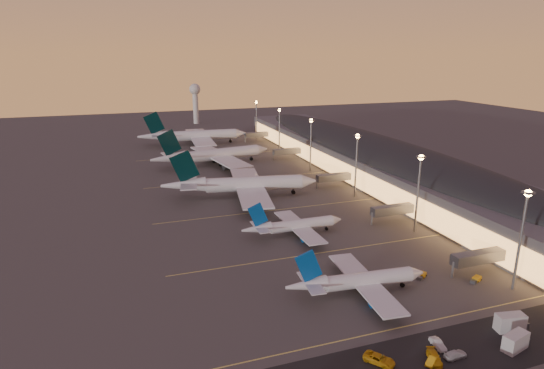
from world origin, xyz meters
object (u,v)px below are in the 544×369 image
(airliner_narrow_north, at_px, (293,226))
(radar_tower, at_px, (195,97))
(airliner_wide_near, at_px, (241,184))
(catering_truck_b, at_px, (516,342))
(airliner_narrow_south, at_px, (357,281))
(baggage_tug_b, at_px, (422,276))
(airliner_wide_mid, at_px, (213,155))
(service_van_d, at_px, (434,357))
(airliner_wide_far, at_px, (194,136))
(service_van_b, at_px, (379,359))
(service_van_f, at_px, (432,360))
(service_van_c, at_px, (438,344))
(baggage_tug_a, at_px, (476,279))
(service_van_e, at_px, (455,354))
(catering_truck_a, at_px, (512,323))

(airliner_narrow_north, xyz_separation_m, radar_tower, (12.73, 249.55, 18.70))
(airliner_narrow_north, distance_m, airliner_wide_near, 44.92)
(airliner_wide_near, xyz_separation_m, catering_truck_b, (25.26, -113.71, -3.55))
(airliner_narrow_south, distance_m, airliner_narrow_north, 39.49)
(baggage_tug_b, bearing_deg, airliner_wide_near, 73.78)
(airliner_wide_mid, xyz_separation_m, service_van_d, (7.05, -168.71, -4.58))
(airliner_wide_far, bearing_deg, service_van_b, -87.55)
(service_van_f, bearing_deg, airliner_wide_far, 148.27)
(airliner_narrow_south, height_order, service_van_c, airliner_narrow_south)
(service_van_c, bearing_deg, service_van_d, -130.53)
(catering_truck_b, bearing_deg, baggage_tug_b, 74.01)
(airliner_narrow_south, relative_size, airliner_wide_far, 0.53)
(airliner_narrow_south, height_order, baggage_tug_a, airliner_narrow_south)
(airliner_narrow_north, relative_size, baggage_tug_b, 8.82)
(service_van_e, bearing_deg, service_van_d, 80.13)
(service_van_b, bearing_deg, baggage_tug_b, 5.74)
(airliner_wide_far, distance_m, service_van_b, 224.55)
(airliner_wide_far, distance_m, service_van_e, 228.24)
(catering_truck_b, relative_size, service_van_e, 1.36)
(airliner_narrow_north, distance_m, airliner_wide_far, 160.55)
(airliner_wide_near, height_order, catering_truck_a, airliner_wide_near)
(catering_truck_b, xyz_separation_m, service_van_b, (-27.93, 5.13, -0.82))
(airliner_wide_mid, height_order, service_van_b, airliner_wide_mid)
(airliner_narrow_north, relative_size, service_van_d, 6.67)
(airliner_wide_near, distance_m, baggage_tug_b, 86.75)
(baggage_tug_b, bearing_deg, radar_tower, 57.74)
(baggage_tug_b, height_order, service_van_c, service_van_c)
(catering_truck_a, bearing_deg, service_van_b, -169.29)
(airliner_narrow_north, relative_size, service_van_c, 7.73)
(airliner_wide_near, distance_m, radar_tower, 206.44)
(airliner_narrow_north, height_order, radar_tower, radar_tower)
(baggage_tug_a, height_order, catering_truck_b, catering_truck_b)
(radar_tower, distance_m, baggage_tug_a, 295.30)
(service_van_d, bearing_deg, service_van_b, -174.78)
(baggage_tug_a, bearing_deg, service_van_b, -178.91)
(airliner_narrow_south, distance_m, baggage_tug_b, 20.40)
(catering_truck_a, bearing_deg, baggage_tug_b, 107.42)
(service_van_f, bearing_deg, airliner_narrow_north, 148.03)
(baggage_tug_a, distance_m, service_van_e, 34.94)
(airliner_narrow_south, xyz_separation_m, service_van_e, (5.88, -27.95, -2.62))
(service_van_d, bearing_deg, service_van_f, -131.33)
(airliner_wide_far, relative_size, service_van_c, 15.48)
(airliner_wide_far, bearing_deg, airliner_wide_near, -87.02)
(airliner_wide_mid, xyz_separation_m, airliner_wide_far, (0.04, 58.67, 0.32))
(airliner_narrow_north, distance_m, baggage_tug_b, 43.51)
(service_van_c, bearing_deg, service_van_e, -69.26)
(radar_tower, relative_size, baggage_tug_b, 8.38)
(airliner_wide_far, bearing_deg, service_van_c, -84.05)
(airliner_narrow_south, relative_size, service_van_d, 7.03)
(airliner_narrow_north, bearing_deg, airliner_wide_near, 96.45)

